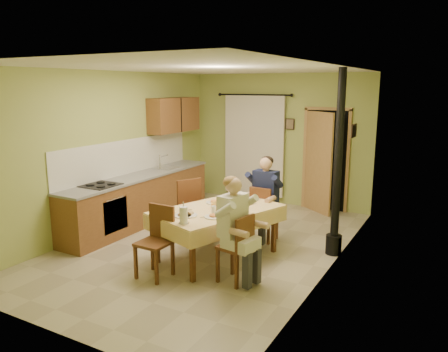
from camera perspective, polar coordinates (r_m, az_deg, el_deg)
The scene contains 17 objects.
floor at distance 7.21m, azimuth -2.15°, elevation -8.93°, with size 4.00×6.00×0.01m, color tan.
room_shell at distance 6.79m, azimuth -2.27°, elevation 5.60°, with size 4.04×6.04×2.82m.
kitchen_run at distance 8.33m, azimuth -10.84°, elevation -2.81°, with size 0.64×3.64×1.56m.
upper_cabinets at distance 9.19m, azimuth -6.52°, elevation 7.94°, with size 0.35×1.40×0.70m, color brown.
curtain at distance 9.66m, azimuth 3.92°, elevation 4.07°, with size 1.70×0.07×2.22m.
doorway at distance 9.10m, azimuth 12.72°, elevation 2.00°, with size 0.96×0.53×2.15m.
dining_table at distance 6.58m, azimuth -0.89°, elevation -7.47°, with size 1.66×2.12×0.76m.
tableware at distance 6.37m, azimuth -1.34°, elevation -4.02°, with size 0.68×1.63×0.33m.
chair_far at distance 7.34m, azimuth 5.23°, elevation -6.20°, with size 0.39×0.39×0.93m.
chair_near at distance 6.04m, azimuth -8.99°, elevation -10.30°, with size 0.42×0.42×0.97m.
chair_right at distance 5.82m, azimuth 1.49°, elevation -11.05°, with size 0.43×0.43×0.93m.
chair_left at distance 7.29m, azimuth -3.72°, elevation -6.29°, with size 0.61×0.61×1.02m.
man_far at distance 7.20m, azimuth 5.36°, elevation -1.69°, with size 0.59×0.47×1.39m.
man_right at distance 5.63m, azimuth 1.42°, elevation -5.47°, with size 0.53×0.62×1.39m.
stove_flue at distance 6.74m, azimuth 14.48°, elevation -1.67°, with size 0.24×0.24×2.80m.
picture_back at distance 9.36m, azimuth 8.62°, elevation 6.73°, with size 0.19×0.03×0.23m, color black.
picture_right at distance 7.17m, azimuth 16.60°, elevation 5.69°, with size 0.03×0.31×0.21m, color brown.
Camera 1 is at (3.51, -5.77, 2.54)m, focal length 35.00 mm.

